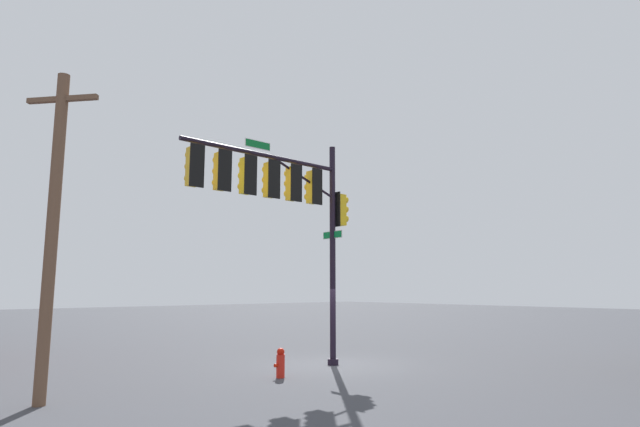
{
  "coord_description": "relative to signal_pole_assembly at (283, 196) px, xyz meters",
  "views": [
    {
      "loc": [
        11.98,
        12.85,
        2.51
      ],
      "look_at": [
        0.16,
        -0.48,
        5.14
      ],
      "focal_mm": 28.74,
      "sensor_mm": 36.0,
      "label": 1
    }
  ],
  "objects": [
    {
      "name": "signal_pole_assembly",
      "position": [
        0.0,
        0.0,
        0.0
      ],
      "size": [
        6.47,
        0.94,
        7.47
      ],
      "color": "black",
      "rests_on": "ground_plane"
    },
    {
      "name": "ground_plane",
      "position": [
        -2.16,
        0.02,
        -5.46
      ],
      "size": [
        120.0,
        120.0,
        0.0
      ],
      "primitive_type": "plane",
      "color": "#3C3E43"
    },
    {
      "name": "fire_hydrant",
      "position": [
        0.65,
        0.83,
        -5.05
      ],
      "size": [
        0.33,
        0.24,
        0.83
      ],
      "color": "red",
      "rests_on": "ground_plane"
    },
    {
      "name": "utility_pole",
      "position": [
        6.71,
        0.19,
        -1.55
      ],
      "size": [
        1.23,
        1.47,
        7.55
      ],
      "color": "brown",
      "rests_on": "ground_plane"
    }
  ]
}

